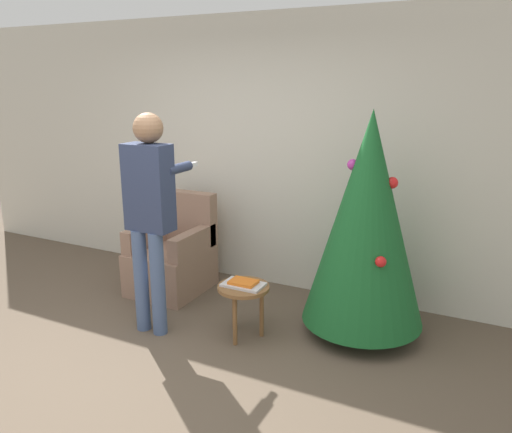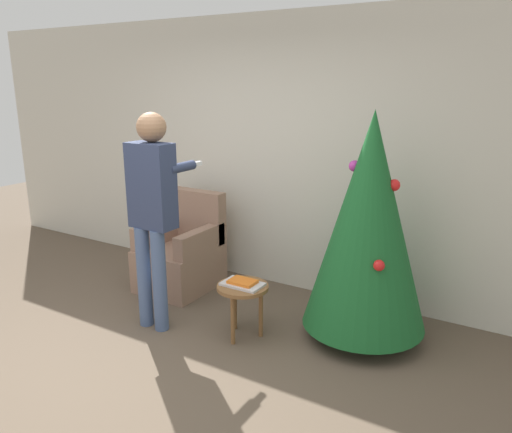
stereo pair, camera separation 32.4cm
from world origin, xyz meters
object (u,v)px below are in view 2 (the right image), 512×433
christmas_tree (368,222)px  person_standing (152,202)px  armchair (182,255)px  side_stool (243,293)px

christmas_tree → person_standing: size_ratio=1.02×
christmas_tree → armchair: christmas_tree is taller
christmas_tree → armchair: 2.07m
armchair → side_stool: bearing=-27.4°
christmas_tree → person_standing: (-1.60, -0.71, 0.11)m
armchair → side_stool: (1.11, -0.57, 0.05)m
christmas_tree → armchair: size_ratio=1.92×
armchair → person_standing: person_standing is taller
christmas_tree → side_stool: (-0.85, -0.51, -0.60)m
armchair → person_standing: (0.36, -0.78, 0.77)m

